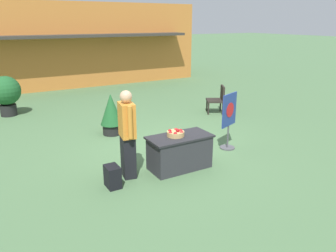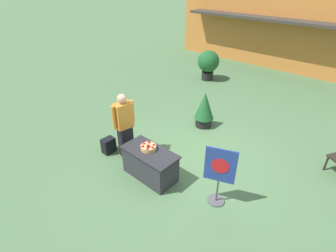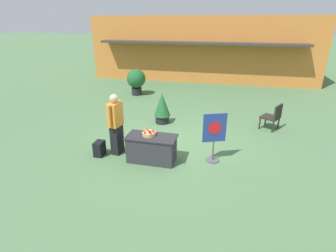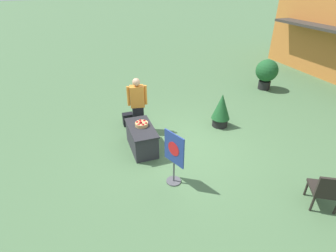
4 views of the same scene
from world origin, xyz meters
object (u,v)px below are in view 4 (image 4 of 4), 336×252
Objects in this scene: apple_basket at (142,124)px; backpack at (128,119)px; person_visitor at (138,105)px; poster_board at (174,156)px; potted_plant_far_right at (221,110)px; display_table at (142,138)px; potted_plant_far_left at (267,72)px; patio_chair at (327,190)px.

backpack is at bearing -175.34° from apple_basket.
backpack is at bearing -140.18° from person_visitor.
poster_board reaches higher than potted_plant_far_right.
backpack is 0.37× the size of potted_plant_far_right.
potted_plant_far_right reaches higher than display_table.
poster_board reaches higher than potted_plant_far_left.
potted_plant_far_right is at bearing 85.65° from person_visitor.
patio_chair is 3.89m from potted_plant_far_right.
potted_plant_far_left is 4.15m from potted_plant_far_right.
apple_basket is 4.64m from patio_chair.
potted_plant_far_left is at bearing 114.46° from person_visitor.
patio_chair is at bearing 40.85° from apple_basket.
potted_plant_far_left is at bearing 123.23° from potted_plant_far_right.
patio_chair is 6.93m from potted_plant_far_left.
display_table is 1.70m from poster_board.
poster_board is at bearing 8.17° from backpack.
poster_board is at bearing 85.91° from patio_chair.
backpack is at bearing -103.79° from poster_board.
patio_chair is 0.71× the size of potted_plant_far_left.
patio_chair is at bearing 4.30° from potted_plant_far_right.
person_visitor is 1.89× the size of patio_chair.
backpack is 3.21m from poster_board.
potted_plant_far_right is at bearing -56.77° from potted_plant_far_left.
potted_plant_far_right is (-3.88, -0.29, 0.09)m from patio_chair.
person_visitor is 0.86m from backpack.
person_visitor reaches higher than poster_board.
potted_plant_far_right is (-0.45, 2.78, 0.24)m from display_table.
potted_plant_far_left is 1.15× the size of potted_plant_far_right.
poster_board is at bearing -53.60° from potted_plant_far_left.
potted_plant_far_right is at bearing 34.17° from patio_chair.
poster_board is at bearing 11.12° from apple_basket.
display_table is 0.42m from apple_basket.
person_visitor is 4.17× the size of backpack.
apple_basket is at bearing -82.26° from potted_plant_far_right.
poster_board is (1.61, 0.37, 0.40)m from display_table.
potted_plant_far_right is (-2.06, 2.41, -0.16)m from poster_board.
backpack is (-1.52, -0.08, -0.15)m from display_table.
person_visitor is 1.28× the size of poster_board.
potted_plant_far_left is at bearing 113.08° from apple_basket.
person_visitor is (-1.01, 0.14, 0.12)m from apple_basket.
poster_board is 3.27m from patio_chair.
potted_plant_far_left is (-6.15, 3.18, 0.26)m from patio_chair.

